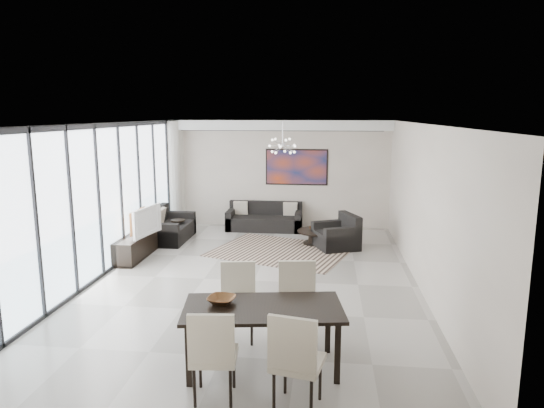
# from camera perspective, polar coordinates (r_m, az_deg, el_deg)

# --- Properties ---
(room_shell) EXTENTS (6.00, 9.00, 2.90)m
(room_shell) POSITION_cam_1_polar(r_m,az_deg,el_deg) (8.74, 0.82, -0.13)
(room_shell) COLOR #A8A39B
(room_shell) RESTS_ON ground
(window_wall) EXTENTS (0.37, 8.95, 2.90)m
(window_wall) POSITION_cam_1_polar(r_m,az_deg,el_deg) (9.63, -19.22, 0.39)
(window_wall) COLOR silver
(window_wall) RESTS_ON floor
(soffit) EXTENTS (5.98, 0.40, 0.26)m
(soffit) POSITION_cam_1_polar(r_m,az_deg,el_deg) (12.91, 0.66, 9.25)
(soffit) COLOR white
(soffit) RESTS_ON room_shell
(painting) EXTENTS (1.68, 0.04, 0.98)m
(painting) POSITION_cam_1_polar(r_m,az_deg,el_deg) (13.11, 2.91, 4.35)
(painting) COLOR #B83E19
(painting) RESTS_ON room_shell
(chandelier) EXTENTS (0.66, 0.66, 0.71)m
(chandelier) POSITION_cam_1_polar(r_m,az_deg,el_deg) (11.11, 1.27, 6.86)
(chandelier) COLOR silver
(chandelier) RESTS_ON room_shell
(rug) EXTENTS (3.47, 3.05, 0.01)m
(rug) POSITION_cam_1_polar(r_m,az_deg,el_deg) (11.04, 1.02, -5.54)
(rug) COLOR black
(rug) RESTS_ON floor
(coffee_table) EXTENTS (0.92, 0.92, 0.32)m
(coffee_table) POSITION_cam_1_polar(r_m,az_deg,el_deg) (11.67, 5.26, -3.79)
(coffee_table) COLOR black
(coffee_table) RESTS_ON floor
(bowl_coffee) EXTENTS (0.23, 0.23, 0.07)m
(bowl_coffee) POSITION_cam_1_polar(r_m,az_deg,el_deg) (11.71, 4.92, -2.85)
(bowl_coffee) COLOR brown
(bowl_coffee) RESTS_ON coffee_table
(sofa_main) EXTENTS (1.99, 0.81, 0.72)m
(sofa_main) POSITION_cam_1_polar(r_m,az_deg,el_deg) (13.02, -0.87, -1.95)
(sofa_main) COLOR black
(sofa_main) RESTS_ON floor
(loveseat) EXTENTS (0.89, 1.58, 0.79)m
(loveseat) POSITION_cam_1_polar(r_m,az_deg,el_deg) (12.22, -12.12, -2.92)
(loveseat) COLOR black
(loveseat) RESTS_ON floor
(armchair) EXTENTS (1.18, 1.20, 0.78)m
(armchair) POSITION_cam_1_polar(r_m,az_deg,el_deg) (11.36, 7.70, -3.81)
(armchair) COLOR black
(armchair) RESTS_ON floor
(side_table) EXTENTS (0.35, 0.35, 0.49)m
(side_table) POSITION_cam_1_polar(r_m,az_deg,el_deg) (12.25, -11.00, -2.59)
(side_table) COLOR black
(side_table) RESTS_ON floor
(tv_console) EXTENTS (0.45, 1.58, 0.49)m
(tv_console) POSITION_cam_1_polar(r_m,az_deg,el_deg) (10.91, -15.71, -4.83)
(tv_console) COLOR black
(tv_console) RESTS_ON floor
(television) EXTENTS (0.32, 1.08, 0.62)m
(television) POSITION_cam_1_polar(r_m,az_deg,el_deg) (10.77, -14.96, -1.95)
(television) COLOR gray
(television) RESTS_ON tv_console
(dining_table) EXTENTS (2.03, 1.22, 0.80)m
(dining_table) POSITION_cam_1_polar(r_m,az_deg,el_deg) (5.98, -1.06, -12.74)
(dining_table) COLOR black
(dining_table) RESTS_ON floor
(dining_chair_sw) EXTENTS (0.53, 0.53, 1.06)m
(dining_chair_sw) POSITION_cam_1_polar(r_m,az_deg,el_deg) (5.40, -6.98, -16.69)
(dining_chair_sw) COLOR beige
(dining_chair_sw) RESTS_ON floor
(dining_chair_se) EXTENTS (0.60, 0.60, 1.10)m
(dining_chair_se) POSITION_cam_1_polar(r_m,az_deg,el_deg) (5.20, 2.74, -17.42)
(dining_chair_se) COLOR beige
(dining_chair_se) RESTS_ON floor
(dining_chair_nw) EXTENTS (0.55, 0.55, 1.05)m
(dining_chair_nw) POSITION_cam_1_polar(r_m,az_deg,el_deg) (6.84, -4.03, -10.61)
(dining_chair_nw) COLOR beige
(dining_chair_nw) RESTS_ON floor
(dining_chair_ne) EXTENTS (0.57, 0.57, 1.10)m
(dining_chair_ne) POSITION_cam_1_polar(r_m,az_deg,el_deg) (6.70, 3.01, -10.78)
(dining_chair_ne) COLOR beige
(dining_chair_ne) RESTS_ON floor
(bowl_dining) EXTENTS (0.39, 0.39, 0.08)m
(bowl_dining) POSITION_cam_1_polar(r_m,az_deg,el_deg) (6.06, -5.97, -11.16)
(bowl_dining) COLOR brown
(bowl_dining) RESTS_ON dining_table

